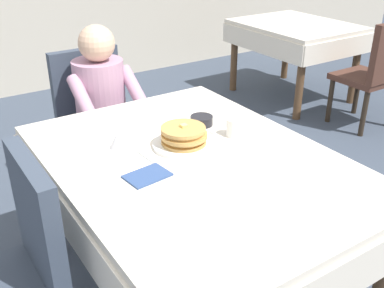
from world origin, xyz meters
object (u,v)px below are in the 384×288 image
at_px(diner_person, 103,101).
at_px(bowl_butter, 202,120).
at_px(chair_diner, 95,114).
at_px(knife_right_of_plate, 221,137).
at_px(syrup_pitcher, 118,140).
at_px(dining_table_main, 194,177).
at_px(fork_left_of_plate, 149,159).
at_px(spoon_near_edge, 223,178).
at_px(plate_breakfast, 184,145).
at_px(cup_coffee, 235,127).
at_px(chair_left_side, 16,266).
at_px(background_chair_empty, 377,69).
at_px(breakfast_stack, 184,135).
at_px(background_table_far, 295,35).

height_order(diner_person, bowl_butter, diner_person).
relative_size(chair_diner, knife_right_of_plate, 4.65).
distance_m(syrup_pitcher, knife_right_of_plate, 0.47).
bearing_deg(chair_diner, dining_table_main, 89.00).
distance_m(fork_left_of_plate, spoon_near_edge, 0.34).
distance_m(dining_table_main, diner_person, 1.01).
xyz_separation_m(diner_person, bowl_butter, (0.21, -0.74, 0.09)).
bearing_deg(plate_breakfast, cup_coffee, -8.25).
bearing_deg(syrup_pitcher, dining_table_main, -50.65).
xyz_separation_m(plate_breakfast, knife_right_of_plate, (0.19, -0.02, -0.01)).
bearing_deg(bowl_butter, syrup_pitcher, -179.69).
bearing_deg(plate_breakfast, dining_table_main, -102.47).
bearing_deg(chair_left_side, syrup_pitcher, -63.70).
relative_size(diner_person, bowl_butter, 10.18).
bearing_deg(background_chair_empty, diner_person, 174.70).
height_order(breakfast_stack, background_chair_empty, background_chair_empty).
xyz_separation_m(spoon_near_edge, background_table_far, (2.34, 1.95, -0.12)).
bearing_deg(knife_right_of_plate, fork_left_of_plate, 87.15).
bearing_deg(fork_left_of_plate, plate_breakfast, -87.08).
bearing_deg(plate_breakfast, breakfast_stack, -140.00).
bearing_deg(background_chair_empty, breakfast_stack, -163.73).
bearing_deg(diner_person, dining_table_main, 88.85).
bearing_deg(spoon_near_edge, bowl_butter, 57.61).
height_order(bowl_butter, background_chair_empty, background_chair_empty).
xyz_separation_m(cup_coffee, fork_left_of_plate, (-0.45, 0.02, -0.04)).
relative_size(plate_breakfast, fork_left_of_plate, 1.56).
xyz_separation_m(diner_person, cup_coffee, (0.26, -0.93, 0.11)).
bearing_deg(syrup_pitcher, background_chair_empty, 11.60).
bearing_deg(chair_diner, background_chair_empty, 170.93).
distance_m(breakfast_stack, background_table_far, 2.84).
relative_size(fork_left_of_plate, background_chair_empty, 0.19).
height_order(diner_person, breakfast_stack, diner_person).
bearing_deg(diner_person, spoon_near_edge, 89.33).
bearing_deg(plate_breakfast, fork_left_of_plate, -173.99).
xyz_separation_m(plate_breakfast, fork_left_of_plate, (-0.19, -0.02, -0.01)).
xyz_separation_m(knife_right_of_plate, background_table_far, (2.13, 1.65, -0.12)).
bearing_deg(spoon_near_edge, dining_table_main, 84.41).
relative_size(plate_breakfast, syrup_pitcher, 3.50).
bearing_deg(dining_table_main, knife_right_of_plate, 25.13).
bearing_deg(syrup_pitcher, bowl_butter, 0.31).
bearing_deg(cup_coffee, spoon_near_edge, -134.50).
bearing_deg(spoon_near_edge, knife_right_of_plate, 47.48).
relative_size(plate_breakfast, background_table_far, 0.25).
xyz_separation_m(dining_table_main, knife_right_of_plate, (0.22, 0.10, 0.09)).
bearing_deg(plate_breakfast, diner_person, 90.42).
height_order(diner_person, background_table_far, diner_person).
relative_size(diner_person, spoon_near_edge, 7.47).
xyz_separation_m(breakfast_stack, bowl_butter, (0.20, 0.15, -0.03)).
distance_m(cup_coffee, spoon_near_edge, 0.40).
relative_size(cup_coffee, background_chair_empty, 0.12).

